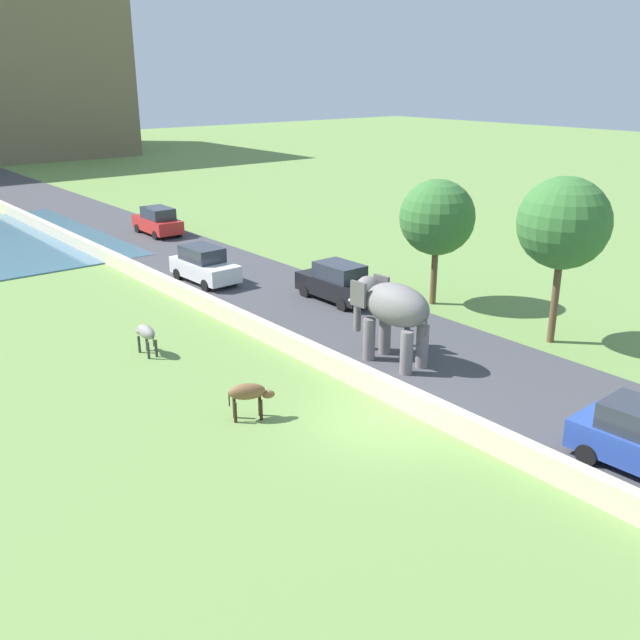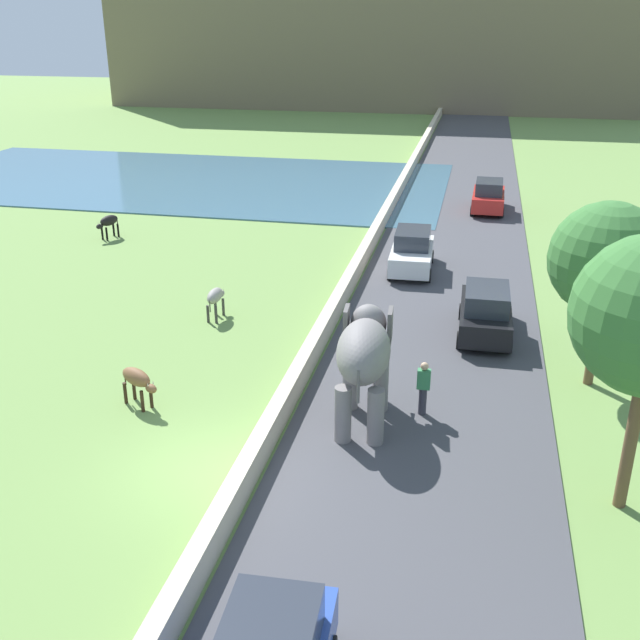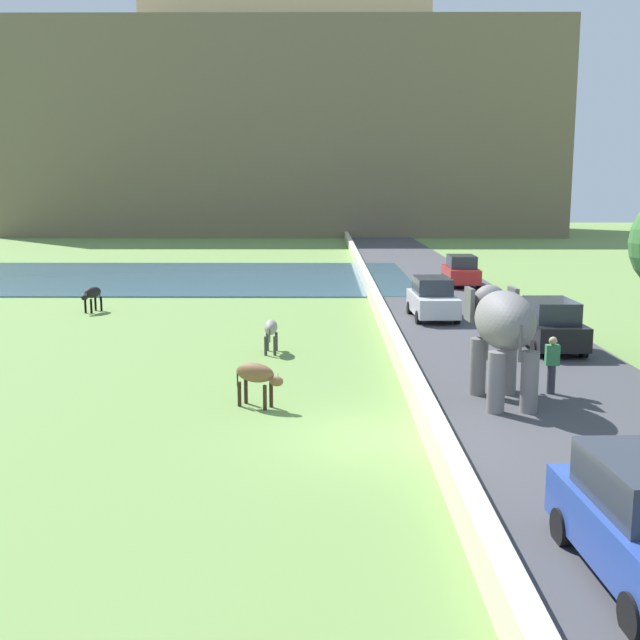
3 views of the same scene
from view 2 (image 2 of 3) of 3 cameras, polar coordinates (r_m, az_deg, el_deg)
name	(u,v)px [view 2 (image 2 of 3)]	position (r m, az deg, el deg)	size (l,w,h in m)	color
ground_plane	(206,468)	(18.70, -8.81, -11.25)	(220.00, 220.00, 0.00)	#6B8E47
road_surface	(452,247)	(35.91, 10.18, 5.56)	(7.00, 120.00, 0.06)	#424247
barrier_wall	(367,247)	(34.22, 3.67, 5.63)	(0.40, 110.00, 0.75)	beige
lake	(174,180)	(51.25, -11.19, 10.59)	(36.00, 18.00, 0.08)	#426B84
elephant	(364,354)	(19.46, 3.44, -2.67)	(1.58, 3.51, 2.99)	slate
person_beside_elephant	(423,388)	(20.46, 7.98, -5.19)	(0.36, 0.22, 1.63)	#33333D
car_white	(412,251)	(32.03, 7.12, 5.29)	(1.90, 4.05, 1.80)	white
car_red	(488,196)	(42.80, 12.88, 9.30)	(1.85, 4.03, 1.80)	red
car_black	(486,312)	(25.86, 12.67, 0.62)	(1.83, 4.02, 1.80)	black
cow_brown	(138,380)	(21.38, -13.90, -4.49)	(1.39, 0.93, 1.15)	brown
cow_grey	(215,297)	(27.02, -8.08, 1.78)	(0.45, 1.39, 1.15)	gray
cow_black	(108,222)	(38.10, -16.03, 7.29)	(0.76, 1.42, 1.15)	black
tree_near	(607,260)	(22.38, 21.28, 4.36)	(3.29, 3.29, 5.57)	brown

